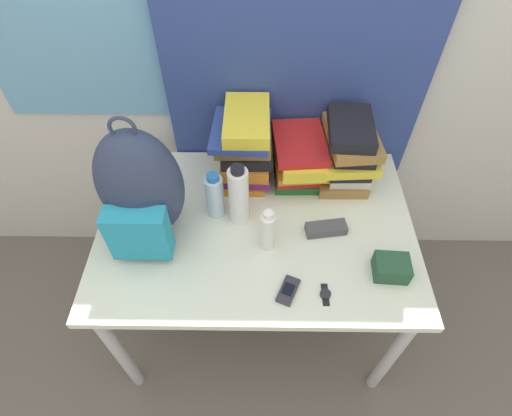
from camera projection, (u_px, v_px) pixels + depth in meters
The scene contains 15 objects.
ground_plane at pixel (255, 394), 1.81m from camera, with size 12.00×12.00×0.00m, color #665B51.
wall_back at pixel (256, 29), 1.43m from camera, with size 6.00×0.06×2.50m.
curtain_blue at pixel (300, 37), 1.39m from camera, with size 1.01×0.04×2.50m.
desk at pixel (256, 238), 1.58m from camera, with size 1.19×0.81×0.74m.
backpack at pixel (140, 190), 1.33m from camera, with size 0.29×0.28×0.51m.
book_stack_left at pixel (245, 147), 1.55m from camera, with size 0.23×0.28×0.31m.
book_stack_center at pixel (299, 159), 1.59m from camera, with size 0.24×0.29×0.19m.
book_stack_right at pixel (348, 152), 1.56m from camera, with size 0.23×0.29×0.28m.
water_bottle at pixel (215, 196), 1.47m from camera, with size 0.07×0.07×0.20m.
sports_bottle at pixel (239, 195), 1.43m from camera, with size 0.07×0.07×0.27m.
sunscreen_bottle at pixel (268, 231), 1.38m from camera, with size 0.05×0.05×0.19m.
cell_phone at pixel (288, 290), 1.32m from camera, with size 0.09×0.11×0.02m.
sunglasses_case at pixel (326, 229), 1.47m from camera, with size 0.16×0.08×0.04m.
camera_pouch at pixel (391, 268), 1.35m from camera, with size 0.12×0.10×0.07m.
wristwatch at pixel (325, 294), 1.32m from camera, with size 0.04×0.08×0.01m.
Camera 1 is at (0.01, -0.52, 1.93)m, focal length 28.00 mm.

